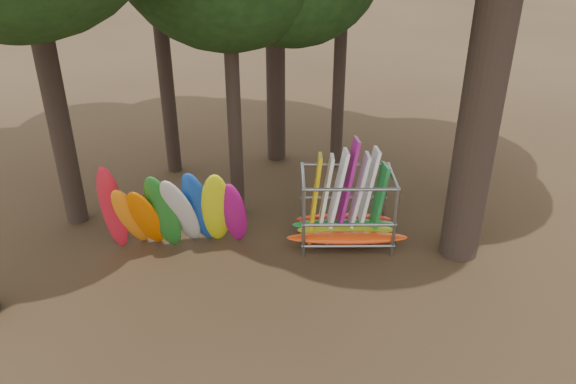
{
  "coord_description": "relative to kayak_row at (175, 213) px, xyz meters",
  "views": [
    {
      "loc": [
        0.4,
        -11.89,
        8.35
      ],
      "look_at": [
        0.51,
        1.5,
        1.4
      ],
      "focal_mm": 35.0,
      "sensor_mm": 36.0,
      "label": 1
    }
  ],
  "objects": [
    {
      "name": "ground",
      "position": [
        2.38,
        -0.59,
        -1.29
      ],
      "size": [
        120.0,
        120.0,
        0.0
      ],
      "primitive_type": "plane",
      "color": "#47331E",
      "rests_on": "ground"
    },
    {
      "name": "kayak_row",
      "position": [
        0.0,
        0.0,
        0.0
      ],
      "size": [
        3.79,
        2.13,
        2.9
      ],
      "color": "red",
      "rests_on": "ground"
    },
    {
      "name": "storage_rack",
      "position": [
        4.45,
        0.69,
        -0.35
      ],
      "size": [
        3.24,
        1.55,
        2.91
      ],
      "color": "gray",
      "rests_on": "ground"
    }
  ]
}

